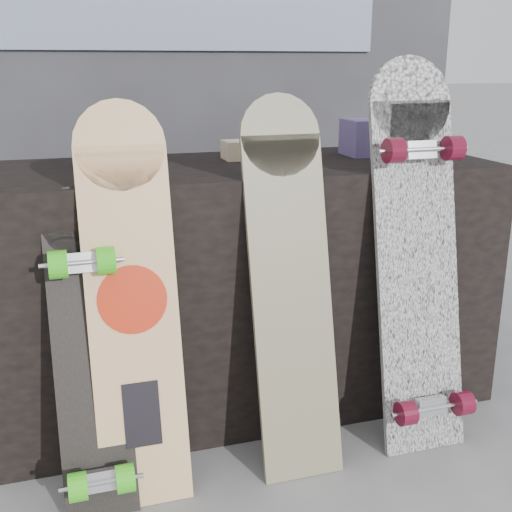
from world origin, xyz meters
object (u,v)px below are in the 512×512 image
object	(u,v)px
longboard_geisha	(132,294)
longboard_cascadia	(418,250)
longboard_celtic	(290,275)
vendor_table	(241,284)
skateboard_dark	(90,350)

from	to	relation	value
longboard_geisha	longboard_cascadia	distance (m)	0.82
longboard_geisha	longboard_celtic	size ratio (longest dim) A/B	0.99
vendor_table	longboard_cascadia	bearing A→B (deg)	-40.67
vendor_table	skateboard_dark	world-z (taller)	skateboard_dark
vendor_table	longboard_geisha	bearing A→B (deg)	-136.93
longboard_celtic	longboard_cascadia	bearing A→B (deg)	-0.57
longboard_geisha	skateboard_dark	bearing A→B (deg)	-163.73
longboard_geisha	skateboard_dark	size ratio (longest dim) A/B	1.26
longboard_cascadia	skateboard_dark	xyz separation A→B (m)	(-0.94, -0.03, -0.17)
longboard_geisha	longboard_cascadia	size ratio (longest dim) A/B	0.91
longboard_geisha	skateboard_dark	world-z (taller)	longboard_geisha
skateboard_dark	longboard_geisha	bearing A→B (deg)	16.27
longboard_cascadia	vendor_table	bearing A→B (deg)	139.33
longboard_celtic	skateboard_dark	size ratio (longest dim) A/B	1.27
vendor_table	longboard_geisha	distance (m)	0.56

